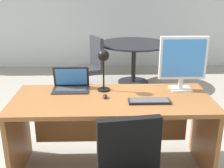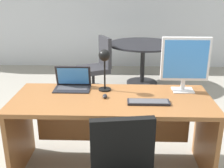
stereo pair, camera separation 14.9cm
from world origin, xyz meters
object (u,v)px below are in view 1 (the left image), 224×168
Objects in this scene: monitor at (183,60)px; meeting_table at (134,53)px; desk at (112,116)px; mouse at (105,96)px; laptop at (71,82)px; keyboard at (149,101)px; meeting_chair_near at (89,71)px; desk_lamp at (103,61)px.

meeting_table is (-0.21, 2.36, -0.47)m from monitor.
mouse reaches higher than desk.
laptop is 0.96× the size of keyboard.
keyboard is at bearing -74.17° from meeting_chair_near.
laptop is 0.40m from desk_lamp.
laptop is at bearing 143.05° from mouse.
laptop is at bearing -110.55° from meeting_table.
meeting_chair_near is (-0.33, 2.13, -0.18)m from desk.
mouse is at bearing -83.01° from meeting_chair_near.
mouse is at bearing -101.78° from meeting_table.
keyboard is 2.68m from meeting_table.
desk_lamp reaches higher than meeting_table.
monitor is 0.75m from desk_lamp.
meeting_chair_near is at bearing 88.08° from laptop.
desk is 0.24m from mouse.
monitor reaches higher than desk_lamp.
monitor is 0.42× the size of meeting_table.
keyboard is 0.40m from mouse.
meeting_table is (0.15, 2.67, -0.19)m from keyboard.
monitor is 1.49× the size of laptop.
desk_lamp reaches higher than desk.
meeting_chair_near is at bearing 98.81° from desk.
keyboard is 0.39× the size of meeting_chair_near.
meeting_table is at bearing 95.04° from monitor.
desk_lamp is at bearing 93.95° from mouse.
laptop is 0.42m from mouse.
desk is 1.45× the size of meeting_table.
meeting_chair_near reaches higher than keyboard.
meeting_chair_near is (-0.65, 2.29, -0.40)m from keyboard.
desk is 0.53m from desk_lamp.
desk is at bearing -27.32° from laptop.
monitor reaches higher than keyboard.
desk is 3.48× the size of monitor.
mouse reaches higher than meeting_table.
monitor reaches higher than desk.
desk_lamp is (-0.75, -0.03, 0.00)m from monitor.
desk_lamp is (-0.08, 0.13, 0.51)m from desk.
desk is 0.42m from keyboard.
meeting_table is at bearing 79.40° from desk.
mouse is at bearing -36.95° from laptop.
mouse is (-0.06, -0.05, 0.23)m from desk.
keyboard reaches higher than meeting_table.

